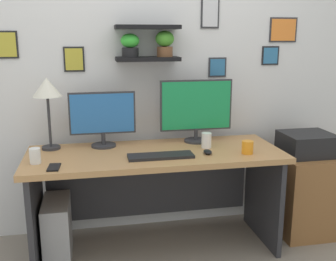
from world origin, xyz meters
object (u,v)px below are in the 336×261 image
Objects in this scene: coffee_mug at (247,147)px; drawer_cabinet at (303,193)px; monitor_right at (196,108)px; keyboard at (161,156)px; desk at (154,176)px; pen_cup at (35,156)px; computer_mouse at (208,152)px; printer at (307,144)px; monitor_left at (103,117)px; water_cup at (206,140)px; computer_tower_left at (58,230)px; desk_lamp at (47,92)px; cell_phone at (54,167)px.

coffee_mug reaches higher than drawer_cabinet.
keyboard is (-0.34, -0.36, -0.25)m from monitor_right.
drawer_cabinet is at bearing 21.32° from coffee_mug.
desk is 17.87× the size of pen_cup.
printer reaches higher than computer_mouse.
monitor_right reaches higher than monitor_left.
pen_cup reaches higher than keyboard.
monitor_left is at bearing 165.69° from water_cup.
keyboard is 0.33m from computer_mouse.
monitor_left is 0.77m from water_cup.
coffee_mug is 0.21× the size of computer_tower_left.
monitor_left is 0.86× the size of monitor_right.
desk is 3.49× the size of desk_lamp.
coffee_mug is 1.41m from pen_cup.
coffee_mug is at bearing -20.06° from desk.
printer is at bearing 12.24° from computer_mouse.
computer_mouse is 0.99m from drawer_cabinet.
monitor_right is 0.28m from water_cup.
computer_mouse is (0.33, 0.01, 0.01)m from keyboard.
monitor_left is at bearing -179.98° from monitor_right.
monitor_right is at bearing 46.46° from keyboard.
drawer_cabinet is at bearing 12.76° from cell_phone.
desk_lamp is at bearing 170.41° from water_cup.
drawer_cabinet reaches higher than computer_tower_left.
cell_phone is 1.56× the size of coffee_mug.
computer_mouse is 0.16m from water_cup.
desk is 0.29m from keyboard.
printer reaches higher than drawer_cabinet.
monitor_left is 0.42m from desk_lamp.
coffee_mug is at bearing -40.08° from water_cup.
computer_tower_left is at bearing 51.21° from pen_cup.
water_cup is (0.73, -0.19, -0.16)m from monitor_left.
water_cup is at bearing -177.79° from printer.
printer is at bearing 0.25° from desk.
desk_lamp is at bearing 175.41° from printer.
keyboard is 0.69× the size of drawer_cabinet.
computer_mouse is at bearing -17.74° from desk_lamp.
desk is 3.23× the size of monitor_right.
cell_phone is (-1.02, -0.10, -0.01)m from computer_mouse.
coffee_mug is 0.79m from drawer_cabinet.
pen_cup is (-1.41, 0.06, 0.01)m from coffee_mug.
monitor_left is at bearing 174.32° from drawer_cabinet.
monitor_right reaches higher than coffee_mug.
computer_tower_left is (-1.32, 0.18, -0.58)m from coffee_mug.
computer_mouse is (0.34, -0.18, 0.22)m from desk.
desk_lamp is 1.35× the size of printer.
water_cup is 0.29× the size of printer.
desk_lamp reaches higher than monitor_right.
pen_cup is at bearing -101.98° from desk_lamp.
cell_phone is 0.32× the size of computer_tower_left.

